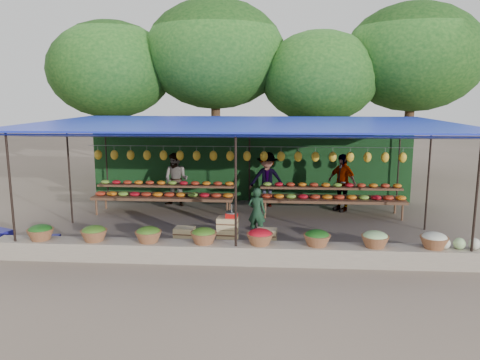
# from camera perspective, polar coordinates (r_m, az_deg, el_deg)

# --- Properties ---
(ground) EXTENTS (60.00, 60.00, 0.00)m
(ground) POSITION_cam_1_polar(r_m,az_deg,el_deg) (12.79, 0.50, -5.65)
(ground) COLOR brown
(ground) RESTS_ON ground
(stone_curb) EXTENTS (10.60, 0.55, 0.40)m
(stone_curb) POSITION_cam_1_polar(r_m,az_deg,el_deg) (10.11, -0.45, -8.87)
(stone_curb) COLOR gray
(stone_curb) RESTS_ON ground
(stall_canopy) EXTENTS (10.80, 6.60, 2.82)m
(stall_canopy) POSITION_cam_1_polar(r_m,az_deg,el_deg) (12.38, 0.54, 6.42)
(stall_canopy) COLOR black
(stall_canopy) RESTS_ON ground
(produce_baskets) EXTENTS (8.98, 0.58, 0.34)m
(produce_baskets) POSITION_cam_1_polar(r_m,az_deg,el_deg) (10.00, -1.03, -6.88)
(produce_baskets) COLOR brown
(produce_baskets) RESTS_ON stone_curb
(netting_backdrop) EXTENTS (10.60, 0.06, 2.50)m
(netting_backdrop) POSITION_cam_1_polar(r_m,az_deg,el_deg) (15.60, 1.20, 1.99)
(netting_backdrop) COLOR #163F1D
(netting_backdrop) RESTS_ON ground
(tree_row) EXTENTS (16.51, 5.50, 7.12)m
(tree_row) POSITION_cam_1_polar(r_m,az_deg,el_deg) (18.39, 3.31, 14.04)
(tree_row) COLOR #3A2B15
(tree_row) RESTS_ON ground
(fruit_table_left) EXTENTS (4.21, 0.95, 0.93)m
(fruit_table_left) POSITION_cam_1_polar(r_m,az_deg,el_deg) (14.30, -9.19, -1.55)
(fruit_table_left) COLOR #4B2A1E
(fruit_table_left) RESTS_ON ground
(fruit_table_right) EXTENTS (4.21, 0.95, 0.93)m
(fruit_table_right) POSITION_cam_1_polar(r_m,az_deg,el_deg) (14.04, 11.12, -1.83)
(fruit_table_right) COLOR #4B2A1E
(fruit_table_right) RESTS_ON ground
(crate_counter) EXTENTS (2.38, 0.38, 0.77)m
(crate_counter) POSITION_cam_1_polar(r_m,az_deg,el_deg) (10.83, -1.70, -6.92)
(crate_counter) COLOR tan
(crate_counter) RESTS_ON ground
(weighing_scale) EXTENTS (0.29, 0.29, 0.31)m
(weighing_scale) POSITION_cam_1_polar(r_m,az_deg,el_deg) (10.67, -1.01, -4.21)
(weighing_scale) COLOR red
(weighing_scale) RESTS_ON crate_counter
(vendor_seated) EXTENTS (0.52, 0.40, 1.26)m
(vendor_seated) POSITION_cam_1_polar(r_m,az_deg,el_deg) (11.75, 2.06, -3.93)
(vendor_seated) COLOR #1B3C24
(vendor_seated) RESTS_ON ground
(customer_left) EXTENTS (0.97, 0.84, 1.71)m
(customer_left) POSITION_cam_1_polar(r_m,az_deg,el_deg) (15.03, -7.79, 0.03)
(customer_left) COLOR slate
(customer_left) RESTS_ON ground
(customer_mid) EXTENTS (1.16, 0.72, 1.74)m
(customer_mid) POSITION_cam_1_polar(r_m,az_deg,el_deg) (14.87, 3.31, 0.06)
(customer_mid) COLOR slate
(customer_mid) RESTS_ON ground
(customer_right) EXTENTS (1.01, 1.06, 1.76)m
(customer_right) POSITION_cam_1_polar(r_m,az_deg,el_deg) (14.61, 12.30, -0.30)
(customer_right) COLOR slate
(customer_right) RESTS_ON ground
(blue_crate_front) EXTENTS (0.60, 0.53, 0.30)m
(blue_crate_front) POSITION_cam_1_polar(r_m,az_deg,el_deg) (12.81, -27.11, -6.10)
(blue_crate_front) COLOR navy
(blue_crate_front) RESTS_ON ground
(blue_crate_back) EXTENTS (0.50, 0.40, 0.28)m
(blue_crate_back) POSITION_cam_1_polar(r_m,az_deg,el_deg) (11.91, -22.23, -6.97)
(blue_crate_back) COLOR navy
(blue_crate_back) RESTS_ON ground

